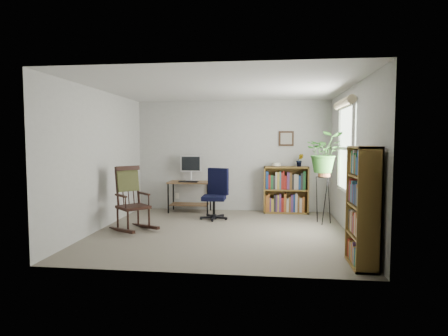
# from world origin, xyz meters

# --- Properties ---
(floor) EXTENTS (4.20, 4.00, 0.00)m
(floor) POSITION_xyz_m (0.00, 0.00, 0.00)
(floor) COLOR gray
(floor) RESTS_ON ground
(ceiling) EXTENTS (4.20, 4.00, 0.00)m
(ceiling) POSITION_xyz_m (0.00, 0.00, 2.40)
(ceiling) COLOR silver
(ceiling) RESTS_ON ground
(wall_back) EXTENTS (4.20, 0.00, 2.40)m
(wall_back) POSITION_xyz_m (0.00, 2.00, 1.20)
(wall_back) COLOR #B1B2AD
(wall_back) RESTS_ON ground
(wall_front) EXTENTS (4.20, 0.00, 2.40)m
(wall_front) POSITION_xyz_m (0.00, -2.00, 1.20)
(wall_front) COLOR #B1B2AD
(wall_front) RESTS_ON ground
(wall_left) EXTENTS (0.00, 4.00, 2.40)m
(wall_left) POSITION_xyz_m (-2.10, 0.00, 1.20)
(wall_left) COLOR #B1B2AD
(wall_left) RESTS_ON ground
(wall_right) EXTENTS (0.00, 4.00, 2.40)m
(wall_right) POSITION_xyz_m (2.10, 0.00, 1.20)
(wall_right) COLOR #B1B2AD
(wall_right) RESTS_ON ground
(window) EXTENTS (0.12, 1.20, 1.50)m
(window) POSITION_xyz_m (2.06, 0.30, 1.40)
(window) COLOR silver
(window) RESTS_ON wall_right
(desk) EXTENTS (0.91, 0.50, 0.66)m
(desk) POSITION_xyz_m (-0.90, 1.70, 0.33)
(desk) COLOR brown
(desk) RESTS_ON floor
(monitor) EXTENTS (0.46, 0.16, 0.56)m
(monitor) POSITION_xyz_m (-0.90, 1.84, 0.94)
(monitor) COLOR silver
(monitor) RESTS_ON desk
(keyboard) EXTENTS (0.40, 0.15, 0.02)m
(keyboard) POSITION_xyz_m (-0.90, 1.58, 0.67)
(keyboard) COLOR black
(keyboard) RESTS_ON desk
(office_chair) EXTENTS (0.68, 0.68, 1.01)m
(office_chair) POSITION_xyz_m (-0.27, 1.00, 0.50)
(office_chair) COLOR black
(office_chair) RESTS_ON floor
(rocking_chair) EXTENTS (1.09, 1.08, 1.12)m
(rocking_chair) POSITION_xyz_m (-1.50, -0.07, 0.56)
(rocking_chair) COLOR black
(rocking_chair) RESTS_ON floor
(low_bookshelf) EXTENTS (0.94, 0.31, 0.99)m
(low_bookshelf) POSITION_xyz_m (1.16, 1.82, 0.49)
(low_bookshelf) COLOR brown
(low_bookshelf) RESTS_ON floor
(tall_bookshelf) EXTENTS (0.27, 0.64, 1.47)m
(tall_bookshelf) POSITION_xyz_m (1.92, -1.50, 0.73)
(tall_bookshelf) COLOR brown
(tall_bookshelf) RESTS_ON floor
(plant_stand) EXTENTS (0.29, 0.29, 1.02)m
(plant_stand) POSITION_xyz_m (1.80, 0.85, 0.51)
(plant_stand) COLOR black
(plant_stand) RESTS_ON floor
(spider_plant) EXTENTS (1.69, 1.88, 1.46)m
(spider_plant) POSITION_xyz_m (1.80, 0.85, 1.68)
(spider_plant) COLOR #2F6925
(spider_plant) RESTS_ON plant_stand
(potted_plant_small) EXTENTS (0.13, 0.24, 0.11)m
(potted_plant_small) POSITION_xyz_m (1.44, 1.83, 1.04)
(potted_plant_small) COLOR #2F6925
(potted_plant_small) RESTS_ON low_bookshelf
(framed_picture) EXTENTS (0.32, 0.04, 0.32)m
(framed_picture) POSITION_xyz_m (1.16, 1.97, 1.58)
(framed_picture) COLOR black
(framed_picture) RESTS_ON wall_back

